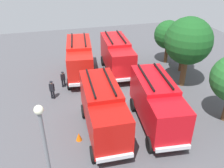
{
  "coord_description": "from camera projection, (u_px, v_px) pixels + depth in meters",
  "views": [
    {
      "loc": [
        18.56,
        -4.95,
        12.14
      ],
      "look_at": [
        0.0,
        0.0,
        1.4
      ],
      "focal_mm": 38.58,
      "sensor_mm": 36.0,
      "label": 1
    }
  ],
  "objects": [
    {
      "name": "tree_0",
      "position": [
        168.0,
        35.0,
        28.02
      ],
      "size": [
        3.33,
        3.33,
        5.16
      ],
      "color": "brown",
      "rests_on": "ground"
    },
    {
      "name": "tree_1",
      "position": [
        184.0,
        44.0,
        26.12
      ],
      "size": [
        3.06,
        3.06,
        4.74
      ],
      "color": "brown",
      "rests_on": "ground"
    },
    {
      "name": "firefighter_3",
      "position": [
        130.0,
        50.0,
        30.46
      ],
      "size": [
        0.36,
        0.48,
        1.77
      ],
      "rotation": [
        0.0,
        0.0,
        2.81
      ],
      "color": "black",
      "rests_on": "ground"
    },
    {
      "name": "lamppost",
      "position": [
        49.0,
        167.0,
        9.98
      ],
      "size": [
        0.36,
        0.36,
        7.33
      ],
      "color": "slate",
      "rests_on": "ground"
    },
    {
      "name": "tree_2",
      "position": [
        188.0,
        41.0,
        22.47
      ],
      "size": [
        4.48,
        4.48,
        6.94
      ],
      "color": "brown",
      "rests_on": "ground"
    },
    {
      "name": "firefighter_1",
      "position": [
        52.0,
        89.0,
        21.98
      ],
      "size": [
        0.4,
        0.48,
        1.78
      ],
      "rotation": [
        0.0,
        0.0,
        2.69
      ],
      "color": "black",
      "rests_on": "ground"
    },
    {
      "name": "firefighter_0",
      "position": [
        63.0,
        79.0,
        23.95
      ],
      "size": [
        0.32,
        0.46,
        1.63
      ],
      "rotation": [
        0.0,
        0.0,
        3.36
      ],
      "color": "black",
      "rests_on": "ground"
    },
    {
      "name": "ground_plane",
      "position": [
        112.0,
        97.0,
        22.69
      ],
      "size": [
        46.73,
        46.73,
        0.0
      ],
      "primitive_type": "plane",
      "color": "#4C4C51"
    },
    {
      "name": "fire_truck_3",
      "position": [
        157.0,
        102.0,
        18.05
      ],
      "size": [
        7.41,
        3.35,
        3.88
      ],
      "rotation": [
        0.0,
        0.0,
        -0.1
      ],
      "color": "red",
      "rests_on": "ground"
    },
    {
      "name": "traffic_cone_1",
      "position": [
        145.0,
        66.0,
        27.83
      ],
      "size": [
        0.46,
        0.46,
        0.66
      ],
      "primitive_type": "cone",
      "color": "#F2600C",
      "rests_on": "ground"
    },
    {
      "name": "fire_truck_2",
      "position": [
        117.0,
        55.0,
        26.22
      ],
      "size": [
        7.34,
        3.11,
        3.88
      ],
      "rotation": [
        0.0,
        0.0,
        -0.06
      ],
      "color": "red",
      "rests_on": "ground"
    },
    {
      "name": "fire_truck_0",
      "position": [
        80.0,
        58.0,
        25.42
      ],
      "size": [
        7.44,
        3.45,
        3.88
      ],
      "rotation": [
        0.0,
        0.0,
        -0.12
      ],
      "color": "red",
      "rests_on": "ground"
    },
    {
      "name": "traffic_cone_0",
      "position": [
        79.0,
        137.0,
        17.4
      ],
      "size": [
        0.44,
        0.44,
        0.63
      ],
      "primitive_type": "cone",
      "color": "#F2600C",
      "rests_on": "ground"
    },
    {
      "name": "fire_truck_1",
      "position": [
        103.0,
        108.0,
        17.31
      ],
      "size": [
        7.28,
        2.95,
        3.88
      ],
      "rotation": [
        0.0,
        0.0,
        -0.03
      ],
      "color": "red",
      "rests_on": "ground"
    }
  ]
}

